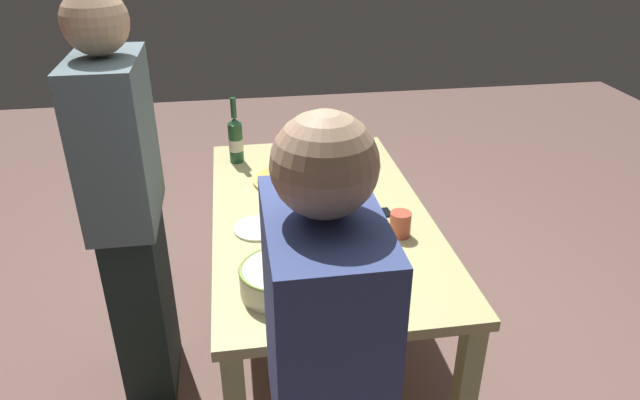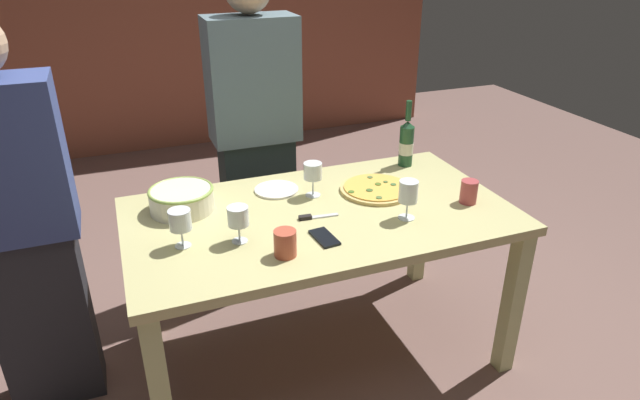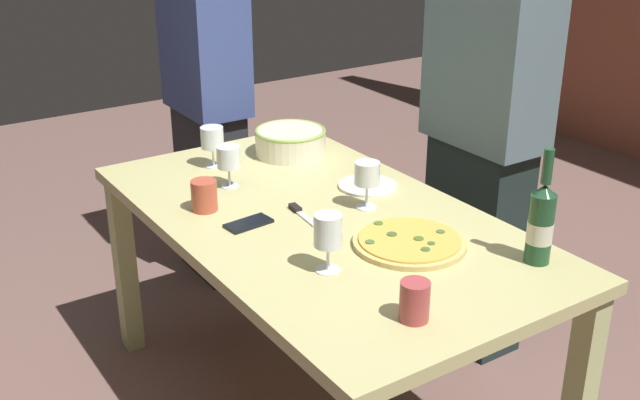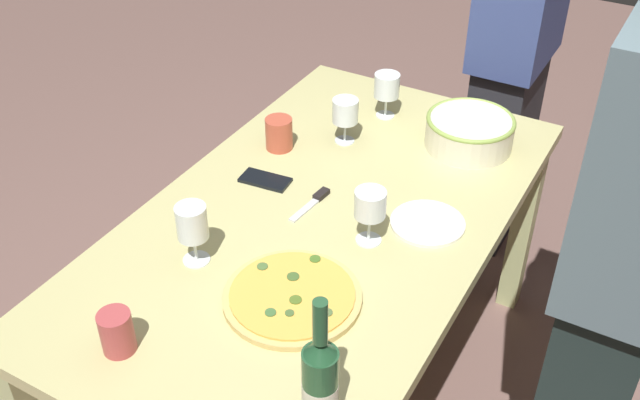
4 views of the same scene
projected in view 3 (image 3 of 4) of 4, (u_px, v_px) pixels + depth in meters
dining_table at (320, 243)px, 2.49m from camera, size 1.60×0.90×0.75m
pizza at (409, 242)px, 2.26m from camera, size 0.33×0.33×0.02m
serving_bowl at (290, 141)px, 2.96m from camera, size 0.27×0.27×0.10m
wine_bottle at (541, 222)px, 2.13m from camera, size 0.07×0.07×0.33m
wine_glass_near_pizza at (367, 175)px, 2.47m from camera, size 0.08×0.08×0.15m
wine_glass_by_bottle at (328, 232)px, 2.08m from camera, size 0.08×0.08×0.17m
wine_glass_far_left at (212, 139)px, 2.82m from camera, size 0.08×0.08×0.15m
wine_glass_far_right at (229, 159)px, 2.64m from camera, size 0.08×0.08×0.15m
cup_amber at (204, 196)px, 2.48m from camera, size 0.08×0.08×0.10m
cup_ceramic at (415, 301)px, 1.88m from camera, size 0.07×0.07×0.10m
side_plate at (368, 186)px, 2.67m from camera, size 0.20×0.20×0.01m
cell_phone at (249, 223)px, 2.39m from camera, size 0.08×0.15×0.01m
pizza_knife at (300, 212)px, 2.47m from camera, size 0.16×0.04×0.02m
person_host at (483, 136)px, 2.86m from camera, size 0.45×0.24×1.68m
person_guest_left at (207, 106)px, 3.39m from camera, size 0.41×0.24×1.59m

